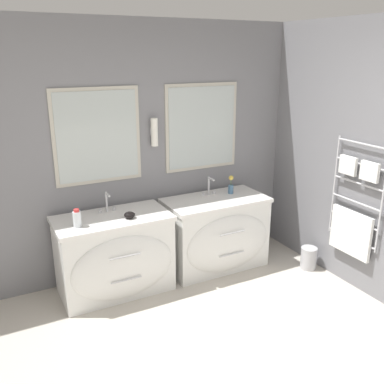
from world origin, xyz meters
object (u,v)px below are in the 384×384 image
object	(u,v)px
flower_vase	(231,186)
waste_bin	(309,257)
toiletry_bottle	(77,219)
amenity_bowl	(130,215)
vanity_right	(217,233)
vanity_left	(115,255)

from	to	relation	value
flower_vase	waste_bin	distance (m)	1.17
toiletry_bottle	flower_vase	bearing A→B (deg)	5.82
toiletry_bottle	amenity_bowl	distance (m)	0.49
vanity_right	waste_bin	xyz separation A→B (m)	(0.88, -0.51, -0.27)
vanity_left	vanity_right	size ratio (longest dim) A/B	1.00
vanity_right	toiletry_bottle	distance (m)	1.57
flower_vase	waste_bin	size ratio (longest dim) A/B	0.83
amenity_bowl	waste_bin	xyz separation A→B (m)	(1.89, -0.43, -0.69)
vanity_left	flower_vase	xyz separation A→B (m)	(1.39, 0.12, 0.47)
vanity_left	toiletry_bottle	distance (m)	0.58
vanity_left	waste_bin	size ratio (longest dim) A/B	4.48
amenity_bowl	flower_vase	bearing A→B (deg)	8.86
vanity_left	toiletry_bottle	size ratio (longest dim) A/B	6.58
waste_bin	vanity_right	bearing A→B (deg)	149.85
vanity_left	amenity_bowl	size ratio (longest dim) A/B	10.45
vanity_right	amenity_bowl	world-z (taller)	amenity_bowl
amenity_bowl	vanity_right	bearing A→B (deg)	4.38
vanity_left	flower_vase	world-z (taller)	flower_vase
amenity_bowl	waste_bin	distance (m)	2.06
vanity_right	waste_bin	world-z (taller)	vanity_right
amenity_bowl	waste_bin	world-z (taller)	amenity_bowl
vanity_right	waste_bin	distance (m)	1.05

